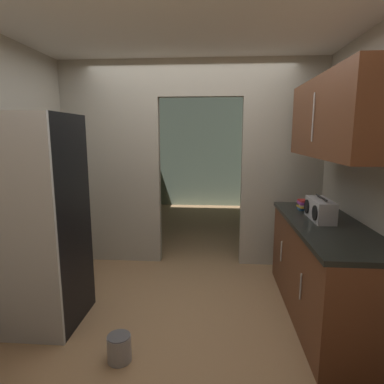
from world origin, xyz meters
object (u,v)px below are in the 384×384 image
boombox (320,210)px  paint_can (119,348)px  book_stack (304,205)px  refrigerator (34,222)px

boombox → paint_can: boombox is taller
paint_can → boombox: bearing=27.7°
boombox → book_stack: boombox is taller
refrigerator → book_stack: size_ratio=12.56×
boombox → book_stack: size_ratio=2.96×
book_stack → paint_can: bearing=-141.9°
refrigerator → book_stack: (2.50, 0.80, 0.02)m
refrigerator → boombox: size_ratio=4.24×
boombox → book_stack: bearing=95.7°
book_stack → boombox: bearing=-84.3°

